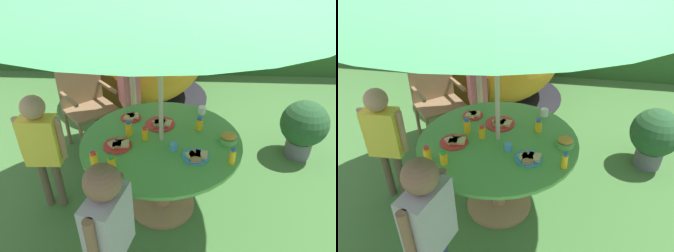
# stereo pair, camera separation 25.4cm
# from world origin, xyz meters

# --- Properties ---
(ground_plane) EXTENTS (10.00, 10.00, 0.02)m
(ground_plane) POSITION_xyz_m (0.00, 0.00, -0.01)
(ground_plane) COLOR #3D6B33
(hedge_backdrop) EXTENTS (9.00, 0.70, 1.62)m
(hedge_backdrop) POSITION_xyz_m (0.00, 3.46, 0.81)
(hedge_backdrop) COLOR #285623
(hedge_backdrop) RESTS_ON ground_plane
(garden_table) EXTENTS (1.30, 1.30, 0.74)m
(garden_table) POSITION_xyz_m (0.00, 0.00, 0.55)
(garden_table) COLOR #93704C
(garden_table) RESTS_ON ground_plane
(wooden_chair) EXTENTS (0.66, 0.66, 1.04)m
(wooden_chair) POSITION_xyz_m (-0.93, 1.01, 0.58)
(wooden_chair) COLOR brown
(wooden_chair) RESTS_ON ground_plane
(dome_tent) EXTENTS (2.25, 2.25, 1.42)m
(dome_tent) POSITION_xyz_m (-0.43, 2.22, 0.70)
(dome_tent) COLOR orange
(dome_tent) RESTS_ON ground_plane
(potted_plant) EXTENTS (0.50, 0.50, 0.67)m
(potted_plant) POSITION_xyz_m (1.48, 0.84, 0.38)
(potted_plant) COLOR #595960
(potted_plant) RESTS_ON ground_plane
(child_in_pink_shirt) EXTENTS (0.29, 0.38, 1.22)m
(child_in_pink_shirt) POSITION_xyz_m (-0.42, 0.93, 0.78)
(child_in_pink_shirt) COLOR brown
(child_in_pink_shirt) RESTS_ON ground_plane
(child_in_yellow_shirt) EXTENTS (0.39, 0.19, 1.12)m
(child_in_yellow_shirt) POSITION_xyz_m (-0.98, -0.04, 0.72)
(child_in_yellow_shirt) COLOR brown
(child_in_yellow_shirt) RESTS_ON ground_plane
(child_in_grey_shirt) EXTENTS (0.24, 0.40, 1.19)m
(child_in_grey_shirt) POSITION_xyz_m (-0.23, -0.89, 0.76)
(child_in_grey_shirt) COLOR navy
(child_in_grey_shirt) RESTS_ON ground_plane
(snack_bowl) EXTENTS (0.14, 0.14, 0.07)m
(snack_bowl) POSITION_xyz_m (0.54, -0.00, 0.77)
(snack_bowl) COLOR #66B259
(snack_bowl) RESTS_ON garden_table
(plate_front_edge) EXTENTS (0.22, 0.22, 0.03)m
(plate_front_edge) POSITION_xyz_m (-0.33, -0.11, 0.75)
(plate_front_edge) COLOR red
(plate_front_edge) RESTS_ON garden_table
(plate_center_back) EXTENTS (0.20, 0.20, 0.03)m
(plate_center_back) POSITION_xyz_m (0.27, -0.22, 0.75)
(plate_center_back) COLOR #338CD8
(plate_center_back) RESTS_ON garden_table
(plate_mid_right) EXTENTS (0.18, 0.18, 0.03)m
(plate_mid_right) POSITION_xyz_m (-0.30, 0.32, 0.75)
(plate_mid_right) COLOR red
(plate_mid_right) RESTS_ON garden_table
(plate_near_right) EXTENTS (0.26, 0.26, 0.03)m
(plate_near_right) POSITION_xyz_m (-0.02, 0.23, 0.75)
(plate_near_right) COLOR red
(plate_near_right) RESTS_ON garden_table
(juice_bottle_near_left) EXTENTS (0.06, 0.06, 0.13)m
(juice_bottle_near_left) POSITION_xyz_m (-0.45, -0.37, 0.80)
(juice_bottle_near_left) COLOR yellow
(juice_bottle_near_left) RESTS_ON garden_table
(juice_bottle_far_left) EXTENTS (0.05, 0.05, 0.13)m
(juice_bottle_far_left) POSITION_xyz_m (0.53, -0.27, 0.80)
(juice_bottle_far_left) COLOR yellow
(juice_bottle_far_left) RESTS_ON garden_table
(juice_bottle_far_right) EXTENTS (0.06, 0.06, 0.11)m
(juice_bottle_far_right) POSITION_xyz_m (0.31, 0.17, 0.79)
(juice_bottle_far_right) COLOR yellow
(juice_bottle_far_right) RESTS_ON garden_table
(juice_bottle_center_front) EXTENTS (0.05, 0.05, 0.11)m
(juice_bottle_center_front) POSITION_xyz_m (-0.13, 0.00, 0.79)
(juice_bottle_center_front) COLOR yellow
(juice_bottle_center_front) RESTS_ON garden_table
(juice_bottle_mid_left) EXTENTS (0.06, 0.06, 0.10)m
(juice_bottle_mid_left) POSITION_xyz_m (-0.33, -0.37, 0.79)
(juice_bottle_mid_left) COLOR yellow
(juice_bottle_mid_left) RESTS_ON garden_table
(juice_bottle_back_edge) EXTENTS (0.06, 0.06, 0.13)m
(juice_bottle_back_edge) POSITION_xyz_m (-0.27, 0.06, 0.80)
(juice_bottle_back_edge) COLOR yellow
(juice_bottle_back_edge) RESTS_ON garden_table
(cup_near) EXTENTS (0.06, 0.06, 0.06)m
(cup_near) POSITION_xyz_m (0.10, -0.13, 0.77)
(cup_near) COLOR #4C99D8
(cup_near) RESTS_ON garden_table
(cup_far) EXTENTS (0.07, 0.07, 0.07)m
(cup_far) POSITION_xyz_m (0.34, 0.44, 0.77)
(cup_far) COLOR white
(cup_far) RESTS_ON garden_table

